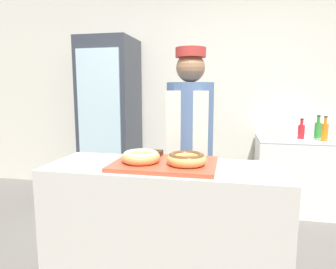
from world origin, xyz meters
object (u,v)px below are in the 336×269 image
at_px(bottle_red, 301,131).
at_px(bottle_green, 318,129).
at_px(donut_light_glaze, 141,156).
at_px(baker_person, 190,151).
at_px(donut_chocolate_glaze, 187,158).
at_px(chest_freezer, 295,174).
at_px(brownie_back_left, 155,153).
at_px(bottle_orange, 325,132).
at_px(serving_tray, 165,164).
at_px(brownie_back_right, 185,154).
at_px(beverage_fridge, 111,120).

xyz_separation_m(bottle_red, bottle_green, (0.18, 0.07, 0.01)).
distance_m(donut_light_glaze, baker_person, 0.62).
height_order(donut_chocolate_glaze, bottle_red, bottle_red).
relative_size(chest_freezer, bottle_green, 3.38).
bearing_deg(bottle_green, brownie_back_left, -131.67).
bearing_deg(bottle_orange, serving_tray, -130.30).
bearing_deg(brownie_back_left, brownie_back_right, 0.00).
distance_m(chest_freezer, bottle_green, 0.55).
height_order(brownie_back_right, bottle_orange, bottle_orange).
bearing_deg(brownie_back_left, beverage_fridge, 121.79).
distance_m(serving_tray, bottle_red, 2.05).
xyz_separation_m(donut_chocolate_glaze, brownie_back_right, (-0.04, 0.20, -0.02)).
bearing_deg(brownie_back_left, bottle_orange, 44.45).
relative_size(brownie_back_left, bottle_green, 0.36).
distance_m(chest_freezer, bottle_red, 0.49).
bearing_deg(chest_freezer, donut_chocolate_glaze, -118.90).
relative_size(serving_tray, donut_light_glaze, 2.64).
relative_size(brownie_back_right, chest_freezer, 0.11).
bearing_deg(beverage_fridge, brownie_back_right, -53.15).
distance_m(brownie_back_right, baker_person, 0.37).
distance_m(serving_tray, donut_light_glaze, 0.15).
bearing_deg(donut_chocolate_glaze, baker_person, 95.93).
relative_size(brownie_back_right, bottle_green, 0.36).
xyz_separation_m(donut_light_glaze, baker_person, (0.22, 0.57, -0.07)).
bearing_deg(bottle_green, donut_light_glaze, -129.06).
bearing_deg(donut_chocolate_glaze, serving_tray, 165.62).
xyz_separation_m(brownie_back_left, beverage_fridge, (-0.97, 1.57, 0.05)).
height_order(beverage_fridge, bottle_green, beverage_fridge).
height_order(serving_tray, donut_chocolate_glaze, donut_chocolate_glaze).
relative_size(chest_freezer, bottle_orange, 3.30).
height_order(brownie_back_left, baker_person, baker_person).
bearing_deg(beverage_fridge, serving_tray, -58.24).
bearing_deg(donut_light_glaze, bottle_red, 53.55).
height_order(donut_chocolate_glaze, bottle_green, bottle_green).
bearing_deg(baker_person, bottle_orange, 39.82).
bearing_deg(bottle_orange, brownie_back_left, -135.55).
distance_m(serving_tray, brownie_back_right, 0.20).
relative_size(serving_tray, chest_freezer, 0.73).
xyz_separation_m(baker_person, beverage_fridge, (-1.16, 1.21, 0.10)).
xyz_separation_m(donut_light_glaze, bottle_green, (1.47, 1.81, -0.03)).
bearing_deg(bottle_red, baker_person, -132.25).
xyz_separation_m(brownie_back_left, bottle_green, (1.43, 1.61, -0.01)).
bearing_deg(serving_tray, brownie_back_right, 58.51).
distance_m(donut_light_glaze, chest_freezer, 2.25).
xyz_separation_m(beverage_fridge, bottle_green, (2.41, 0.04, -0.06)).
xyz_separation_m(brownie_back_left, chest_freezer, (1.23, 1.58, -0.52)).
xyz_separation_m(donut_light_glaze, brownie_back_right, (0.24, 0.20, -0.02)).
xyz_separation_m(donut_light_glaze, donut_chocolate_glaze, (0.28, 0.00, 0.00)).
bearing_deg(baker_person, beverage_fridge, 133.83).
bearing_deg(bottle_green, beverage_fridge, -179.14).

